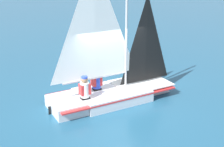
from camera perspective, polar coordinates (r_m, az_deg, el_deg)
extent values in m
plane|color=#235675|center=(11.07, 0.00, -4.81)|extent=(260.00, 260.00, 0.00)
cube|color=silver|center=(10.99, 0.00, -3.89)|extent=(1.68, 2.45, 0.39)
cube|color=silver|center=(11.84, 7.29, -2.22)|extent=(0.92, 1.03, 0.39)
cube|color=silver|center=(10.35, -8.38, -5.72)|extent=(1.41, 1.04, 0.39)
cube|color=red|center=(10.94, 0.00, -3.29)|extent=(1.73, 4.33, 0.05)
cube|color=silver|center=(11.49, 5.29, -1.70)|extent=(1.54, 2.00, 0.04)
cylinder|color=#B7B7BC|center=(10.50, 2.66, 8.99)|extent=(0.08, 0.08, 4.50)
cylinder|color=#B7B7BC|center=(10.43, -3.00, -0.78)|extent=(0.11, 2.35, 0.07)
pyramid|color=white|center=(9.90, -3.21, 9.68)|extent=(0.09, 2.23, 3.79)
pyramid|color=black|center=(11.07, 6.27, 6.37)|extent=(0.08, 1.48, 3.13)
cube|color=black|center=(10.22, -11.33, -6.64)|extent=(0.03, 0.08, 0.27)
cube|color=black|center=(10.99, -2.81, -3.71)|extent=(0.25, 0.28, 0.45)
cylinder|color=blue|center=(10.81, -2.85, -1.41)|extent=(0.31, 0.31, 0.50)
cube|color=red|center=(10.80, -2.85, -1.29)|extent=(0.27, 0.34, 0.35)
sphere|color=brown|center=(10.68, -2.88, 0.33)|extent=(0.22, 0.22, 0.22)
cylinder|color=black|center=(10.65, -2.89, 0.75)|extent=(0.21, 0.21, 0.06)
cube|color=black|center=(10.34, -4.93, -5.38)|extent=(0.25, 0.28, 0.45)
cylinder|color=white|center=(10.14, -5.01, -2.96)|extent=(0.31, 0.31, 0.50)
cube|color=red|center=(10.13, -5.01, -2.83)|extent=(0.27, 0.34, 0.35)
sphere|color=#A87A56|center=(10.01, -5.07, -1.13)|extent=(0.22, 0.22, 0.22)
cylinder|color=blue|center=(9.98, -5.08, -0.69)|extent=(0.21, 0.21, 0.06)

